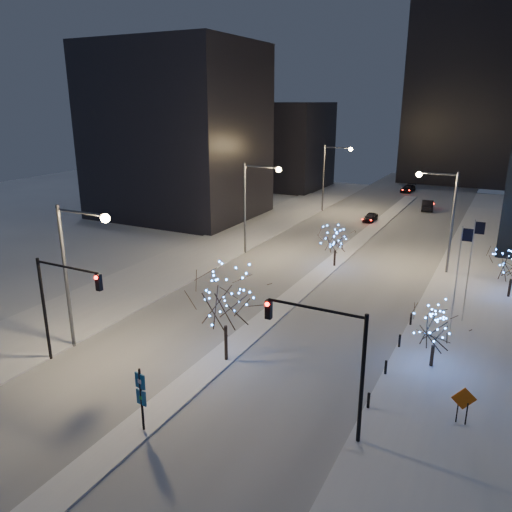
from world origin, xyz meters
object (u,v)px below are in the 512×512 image
Objects in this scene: car_near at (370,217)px; holiday_tree_median_near at (225,300)px; traffic_signal_east at (332,351)px; car_far at (408,189)px; street_lamp_w_mid at (253,196)px; traffic_signal_west at (59,296)px; holiday_tree_plaza_near at (435,328)px; car_mid at (428,205)px; holiday_tree_median_far at (336,239)px; wayfinding_sign at (141,394)px; street_lamp_w_far at (331,169)px; street_lamp_w_near at (75,260)px; construction_sign at (463,402)px; street_lamp_east at (444,209)px.

car_near is 0.58× the size of holiday_tree_median_near.
traffic_signal_east is 1.53× the size of car_far.
street_lamp_w_mid is 48.86m from car_far.
traffic_signal_west is 23.50m from holiday_tree_plaza_near.
holiday_tree_median_far is (-3.85, -33.25, 2.18)m from car_mid.
traffic_signal_east is at bearing 35.03° from wayfinding_sign.
car_near is at bearing 102.43° from traffic_signal_east.
car_far is at bearing 72.03° from street_lamp_w_far.
street_lamp_w_near is at bearing 103.96° from traffic_signal_west.
holiday_tree_median_near is 2.98× the size of construction_sign.
street_lamp_east is (19.02, 3.00, -0.05)m from street_lamp_w_mid.
construction_sign is (14.40, -0.20, -2.91)m from holiday_tree_median_near.
traffic_signal_west is at bearing -153.76° from holiday_tree_plaza_near.
street_lamp_w_mid is 4.68× the size of construction_sign.
car_mid is 1.18× the size of holiday_tree_plaza_near.
street_lamp_w_near reaches higher than holiday_tree_median_far.
car_mid is 15.94m from car_far.
car_near is 43.50m from holiday_tree_median_near.
holiday_tree_plaza_near is at bearing -82.81° from street_lamp_east.
holiday_tree_plaza_near is (21.50, -41.65, -3.72)m from street_lamp_w_far.
holiday_tree_median_near is 1.56× the size of holiday_tree_plaza_near.
holiday_tree_median_near is (9.44, 3.05, -2.15)m from street_lamp_w_near.
street_lamp_w_near is 1.00× the size of street_lamp_east.
car_far is 0.72× the size of holiday_tree_median_near.
car_mid is (-4.59, 59.11, -3.96)m from traffic_signal_east.
street_lamp_w_near reaches higher than traffic_signal_west.
street_lamp_w_mid is 23.35m from car_near.
street_lamp_w_near reaches higher than wayfinding_sign.
wayfinding_sign is at bearing -169.04° from construction_sign.
street_lamp_w_mid is 2.44× the size of holiday_tree_plaza_near.
construction_sign is (5.96, 3.85, -3.32)m from traffic_signal_east.
street_lamp_w_near is at bearing -90.00° from street_lamp_w_mid.
car_mid is 33.55m from holiday_tree_median_far.
car_mid is at bearing 95.30° from wayfinding_sign.
holiday_tree_plaza_near is at bearing -53.84° from holiday_tree_median_far.
street_lamp_w_far is 2.73× the size of wayfinding_sign.
street_lamp_w_mid is 1.00× the size of street_lamp_w_far.
car_mid is at bearing 77.99° from traffic_signal_west.
street_lamp_w_mid reaches higher than wayfinding_sign.
car_near is 1.01× the size of wayfinding_sign.
street_lamp_east is 1.57× the size of holiday_tree_median_near.
wayfinding_sign is at bearing -19.78° from traffic_signal_west.
construction_sign is (23.83, 2.84, -5.06)m from street_lamp_w_near.
street_lamp_w_far is at bearing 110.57° from holiday_tree_median_far.
holiday_tree_median_far is (9.44, -0.15, -3.52)m from street_lamp_w_mid.
street_lamp_w_far is 1.00× the size of street_lamp_east.
construction_sign is at bearing 32.85° from traffic_signal_east.
street_lamp_w_mid is 10.07m from holiday_tree_median_far.
street_lamp_w_near is at bearing -158.78° from holiday_tree_plaza_near.
traffic_signal_west reaches higher than holiday_tree_plaza_near.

